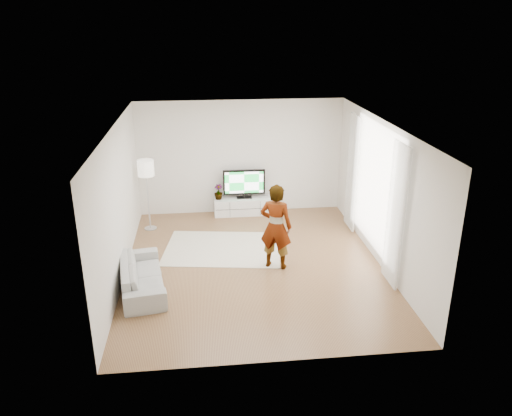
{
  "coord_description": "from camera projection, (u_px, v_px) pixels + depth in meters",
  "views": [
    {
      "loc": [
        -0.94,
        -8.81,
        4.62
      ],
      "look_at": [
        0.09,
        0.4,
        1.06
      ],
      "focal_mm": 35.0,
      "sensor_mm": 36.0,
      "label": 1
    }
  ],
  "objects": [
    {
      "name": "media_console",
      "position": [
        244.0,
        206.0,
        12.42
      ],
      "size": [
        1.5,
        0.43,
        0.42
      ],
      "color": "white",
      "rests_on": "floor"
    },
    {
      "name": "wall_right",
      "position": [
        382.0,
        194.0,
        9.68
      ],
      "size": [
        0.02,
        6.0,
        2.8
      ],
      "primitive_type": "cube",
      "color": "silver",
      "rests_on": "floor"
    },
    {
      "name": "curtain_near",
      "position": [
        395.0,
        216.0,
        8.76
      ],
      "size": [
        0.04,
        0.7,
        2.6
      ],
      "primitive_type": "cube",
      "color": "white",
      "rests_on": "floor"
    },
    {
      "name": "curtain_far",
      "position": [
        352.0,
        173.0,
        11.17
      ],
      "size": [
        0.04,
        0.7,
        2.6
      ],
      "primitive_type": "cube",
      "color": "white",
      "rests_on": "floor"
    },
    {
      "name": "sofa",
      "position": [
        142.0,
        275.0,
        8.97
      ],
      "size": [
        1.0,
        1.93,
        0.54
      ],
      "primitive_type": "imported",
      "rotation": [
        0.0,
        0.0,
        1.73
      ],
      "color": "#A6A6A1",
      "rests_on": "floor"
    },
    {
      "name": "television",
      "position": [
        244.0,
        183.0,
        12.23
      ],
      "size": [
        1.03,
        0.2,
        0.72
      ],
      "color": "black",
      "rests_on": "media_console"
    },
    {
      "name": "wall_front",
      "position": [
        278.0,
        275.0,
        6.64
      ],
      "size": [
        5.0,
        0.02,
        2.8
      ],
      "primitive_type": "cube",
      "color": "silver",
      "rests_on": "floor"
    },
    {
      "name": "ceiling",
      "position": [
        254.0,
        125.0,
        8.92
      ],
      "size": [
        6.0,
        6.0,
        0.0
      ],
      "primitive_type": "plane",
      "color": "white",
      "rests_on": "wall_back"
    },
    {
      "name": "wall_back",
      "position": [
        241.0,
        157.0,
        12.21
      ],
      "size": [
        5.0,
        0.02,
        2.8
      ],
      "primitive_type": "cube",
      "color": "silver",
      "rests_on": "floor"
    },
    {
      "name": "wall_left",
      "position": [
        119.0,
        204.0,
        9.16
      ],
      "size": [
        0.02,
        6.0,
        2.8
      ],
      "primitive_type": "cube",
      "color": "silver",
      "rests_on": "floor"
    },
    {
      "name": "floor_lamp",
      "position": [
        146.0,
        171.0,
        11.13
      ],
      "size": [
        0.37,
        0.37,
        1.65
      ],
      "color": "silver",
      "rests_on": "floor"
    },
    {
      "name": "potted_plant",
      "position": [
        218.0,
        192.0,
        12.21
      ],
      "size": [
        0.28,
        0.28,
        0.37
      ],
      "primitive_type": "imported",
      "rotation": [
        0.0,
        0.0,
        -0.42
      ],
      "color": "#3F7238",
      "rests_on": "media_console"
    },
    {
      "name": "player",
      "position": [
        276.0,
        227.0,
        9.54
      ],
      "size": [
        0.73,
        0.62,
        1.7
      ],
      "primitive_type": "imported",
      "rotation": [
        0.0,
        0.0,
        2.74
      ],
      "color": "#334772",
      "rests_on": "rug"
    },
    {
      "name": "game_console",
      "position": [
        271.0,
        193.0,
        12.37
      ],
      "size": [
        0.07,
        0.16,
        0.21
      ],
      "rotation": [
        0.0,
        0.0,
        -0.15
      ],
      "color": "white",
      "rests_on": "media_console"
    },
    {
      "name": "rug",
      "position": [
        223.0,
        248.0,
        10.62
      ],
      "size": [
        2.65,
        2.08,
        0.01
      ],
      "primitive_type": "cube",
      "rotation": [
        0.0,
        0.0,
        -0.15
      ],
      "color": "beige",
      "rests_on": "floor"
    },
    {
      "name": "floor",
      "position": [
        254.0,
        265.0,
        9.92
      ],
      "size": [
        6.0,
        6.0,
        0.0
      ],
      "primitive_type": "plane",
      "color": "olive",
      "rests_on": "ground"
    },
    {
      "name": "window",
      "position": [
        376.0,
        187.0,
        9.94
      ],
      "size": [
        0.01,
        2.6,
        2.5
      ],
      "primitive_type": "cube",
      "color": "white",
      "rests_on": "wall_right"
    }
  ]
}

